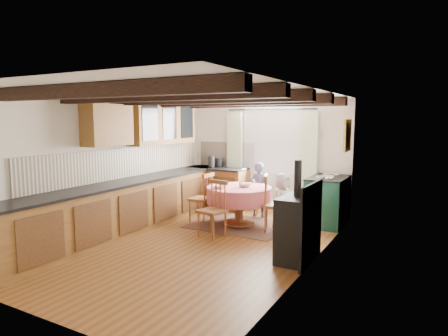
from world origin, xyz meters
The scene contains 40 objects.
floor centered at (0.00, 0.00, 0.00)m, with size 3.60×5.50×0.00m, color brown.
ceiling centered at (0.00, 0.00, 2.40)m, with size 3.60×5.50×0.00m, color white.
wall_back centered at (0.00, 2.75, 1.20)m, with size 3.60×0.00×2.40m, color silver.
wall_front centered at (0.00, -2.75, 1.20)m, with size 3.60×0.00×2.40m, color silver.
wall_left centered at (-1.80, 0.00, 1.20)m, with size 0.00×5.50×2.40m, color silver.
wall_right centered at (1.80, 0.00, 1.20)m, with size 0.00×5.50×2.40m, color silver.
beam_a centered at (0.00, -2.00, 2.31)m, with size 3.60×0.16×0.16m, color #321D14.
beam_b centered at (0.00, -1.00, 2.31)m, with size 3.60×0.16×0.16m, color #321D14.
beam_c centered at (0.00, 0.00, 2.31)m, with size 3.60×0.16×0.16m, color #321D14.
beam_d centered at (0.00, 1.00, 2.31)m, with size 3.60×0.16×0.16m, color #321D14.
beam_e centered at (0.00, 2.00, 2.31)m, with size 3.60×0.16×0.16m, color #321D14.
splash_left centered at (-1.78, 0.30, 1.20)m, with size 0.02×4.50×0.55m, color beige.
splash_back centered at (-1.00, 2.73, 1.20)m, with size 1.40×0.02×0.55m, color beige.
base_cabinet_left centered at (-1.50, 0.00, 0.44)m, with size 0.60×5.30×0.88m, color olive.
base_cabinet_back centered at (-1.05, 2.45, 0.44)m, with size 1.30×0.60×0.88m, color olive.
worktop_left centered at (-1.48, 0.00, 0.90)m, with size 0.64×5.30×0.04m, color black.
worktop_back centered at (-1.05, 2.43, 0.90)m, with size 1.30×0.64×0.04m, color black.
wall_cabinet_glass centered at (-1.63, 1.20, 1.95)m, with size 0.34×1.80×0.90m, color olive.
wall_cabinet_solid centered at (-1.63, -0.30, 1.90)m, with size 0.34×0.90×0.70m, color olive.
window_frame centered at (0.10, 2.73, 1.60)m, with size 1.34×0.03×1.54m, color white.
window_pane centered at (0.10, 2.74, 1.60)m, with size 1.20×0.01×1.40m, color white.
curtain_left centered at (-0.75, 2.65, 1.10)m, with size 0.35×0.10×2.10m, color beige.
curtain_right centered at (0.95, 2.65, 1.10)m, with size 0.35×0.10×2.10m, color beige.
curtain_rod centered at (0.10, 2.65, 2.20)m, with size 0.03×0.03×2.00m, color black.
wall_picture centered at (1.77, 2.30, 1.70)m, with size 0.04×0.50×0.60m, color gold.
wall_plate centered at (1.05, 2.72, 1.70)m, with size 0.30×0.30×0.02m, color silver.
rug centered at (0.03, 1.33, 0.01)m, with size 1.75×1.36×0.01m, color brown.
dining_table centered at (0.03, 1.33, 0.37)m, with size 1.22×1.22×0.73m, color #ED747F, non-canonical shape.
chair_near centered at (-0.05, 0.47, 0.48)m, with size 0.41×0.43×0.96m, color #935535, non-canonical shape.
chair_left centered at (-0.76, 1.25, 0.48)m, with size 0.41×0.43×0.96m, color #935535, non-canonical shape.
chair_right centered at (0.77, 1.32, 0.51)m, with size 0.44×0.46×1.02m, color #935535, non-canonical shape.
aga_range centered at (1.47, 2.20, 0.47)m, with size 0.66×1.01×0.93m, color #154435, non-canonical shape.
cast_iron_stove centered at (1.58, 0.06, 0.72)m, with size 0.43×0.72×1.44m, color black, non-canonical shape.
child_far centered at (0.08, 2.14, 0.56)m, with size 0.41×0.27×1.13m, color #535875.
child_right centered at (0.85, 1.42, 0.52)m, with size 0.51×0.33×1.04m, color silver.
bowl_a centered at (-0.23, 1.06, 0.76)m, with size 0.22×0.22×0.05m, color silver.
bowl_b centered at (0.13, 1.40, 0.77)m, with size 0.20×0.20×0.06m, color silver.
cup centered at (0.05, 1.35, 0.78)m, with size 0.10×0.10×0.09m, color silver.
canister_tall centered at (-1.22, 2.42, 1.05)m, with size 0.15×0.15×0.25m, color #262628.
canister_wide centered at (-1.11, 2.57, 1.02)m, with size 0.18×0.18×0.20m, color #262628.
Camera 1 is at (3.29, -5.12, 2.00)m, focal length 31.38 mm.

